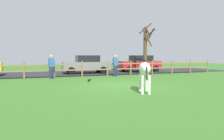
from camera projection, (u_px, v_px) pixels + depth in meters
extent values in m
plane|color=#3D7528|center=(122.00, 86.00, 10.92)|extent=(60.00, 60.00, 0.00)
cube|color=#2D2D33|center=(84.00, 72.00, 19.64)|extent=(28.00, 7.40, 0.05)
cylinder|color=olive|center=(24.00, 70.00, 13.85)|extent=(0.11, 0.11, 1.19)
cylinder|color=olive|center=(54.00, 70.00, 14.53)|extent=(0.11, 0.11, 1.19)
cylinder|color=olive|center=(82.00, 69.00, 15.20)|extent=(0.11, 0.11, 1.19)
cylinder|color=olive|center=(107.00, 68.00, 15.87)|extent=(0.11, 0.11, 1.19)
cylinder|color=olive|center=(131.00, 68.00, 16.55)|extent=(0.11, 0.11, 1.19)
cylinder|color=olive|center=(152.00, 67.00, 17.22)|extent=(0.11, 0.11, 1.19)
cylinder|color=olive|center=(172.00, 67.00, 17.89)|extent=(0.11, 0.11, 1.19)
cylinder|color=olive|center=(190.00, 67.00, 18.56)|extent=(0.11, 0.11, 1.19)
cylinder|color=olive|center=(208.00, 66.00, 19.24)|extent=(0.11, 0.11, 1.19)
cube|color=olive|center=(95.00, 70.00, 15.54)|extent=(21.80, 0.06, 0.09)
cube|color=olive|center=(95.00, 64.00, 15.51)|extent=(21.80, 0.06, 0.09)
cylinder|color=#513A23|center=(145.00, 52.00, 16.53)|extent=(0.29, 0.29, 3.82)
cylinder|color=#513A23|center=(148.00, 32.00, 16.18)|extent=(0.66, 0.26, 0.76)
cylinder|color=#513A23|center=(151.00, 35.00, 16.59)|extent=(0.11, 1.02, 0.92)
cylinder|color=#513A23|center=(149.00, 34.00, 16.82)|extent=(0.60, 1.08, 0.86)
cylinder|color=#513A23|center=(145.00, 28.00, 16.89)|extent=(1.00, 0.60, 0.90)
cylinder|color=#513A23|center=(147.00, 37.00, 16.09)|extent=(0.84, 0.17, 1.41)
ellipsoid|color=white|center=(145.00, 69.00, 8.78)|extent=(0.91, 1.33, 0.56)
cylinder|color=white|center=(140.00, 82.00, 9.23)|extent=(0.11, 0.11, 0.78)
cylinder|color=white|center=(147.00, 82.00, 9.22)|extent=(0.11, 0.11, 0.78)
cylinder|color=white|center=(142.00, 85.00, 8.43)|extent=(0.11, 0.11, 0.78)
cylinder|color=white|center=(149.00, 85.00, 8.42)|extent=(0.11, 0.11, 0.78)
cylinder|color=white|center=(143.00, 72.00, 9.32)|extent=(0.44, 0.64, 0.51)
ellipsoid|color=white|center=(142.00, 83.00, 9.77)|extent=(0.35, 0.48, 0.24)
cube|color=black|center=(144.00, 61.00, 9.00)|extent=(0.25, 0.53, 0.12)
cylinder|color=black|center=(147.00, 74.00, 8.12)|extent=(0.12, 0.20, 0.54)
cylinder|color=black|center=(89.00, 82.00, 12.32)|extent=(0.01, 0.01, 0.06)
cylinder|color=black|center=(89.00, 82.00, 12.28)|extent=(0.01, 0.01, 0.06)
ellipsoid|color=black|center=(89.00, 80.00, 12.29)|extent=(0.18, 0.10, 0.12)
sphere|color=black|center=(90.00, 79.00, 12.32)|extent=(0.07, 0.07, 0.07)
cube|color=red|center=(139.00, 65.00, 20.05)|extent=(4.07, 1.86, 0.70)
cube|color=black|center=(141.00, 58.00, 20.05)|extent=(1.96, 1.64, 0.56)
cylinder|color=black|center=(130.00, 69.00, 18.86)|extent=(0.61, 0.20, 0.60)
cylinder|color=black|center=(123.00, 68.00, 20.48)|extent=(0.61, 0.20, 0.60)
cylinder|color=black|center=(156.00, 69.00, 19.67)|extent=(0.61, 0.20, 0.60)
cylinder|color=black|center=(148.00, 68.00, 21.29)|extent=(0.61, 0.20, 0.60)
cube|color=slate|center=(86.00, 66.00, 17.96)|extent=(4.04, 1.79, 0.70)
cube|color=black|center=(87.00, 59.00, 17.96)|extent=(1.93, 1.61, 0.56)
cylinder|color=black|center=(72.00, 71.00, 16.75)|extent=(0.60, 0.19, 0.60)
cylinder|color=black|center=(69.00, 69.00, 18.36)|extent=(0.60, 0.19, 0.60)
cylinder|color=black|center=(103.00, 70.00, 17.61)|extent=(0.60, 0.19, 0.60)
cylinder|color=black|center=(98.00, 69.00, 19.22)|extent=(0.60, 0.19, 0.60)
cylinder|color=#232847|center=(114.00, 71.00, 15.65)|extent=(0.14, 0.14, 0.82)
cylinder|color=#232847|center=(117.00, 71.00, 15.71)|extent=(0.14, 0.14, 0.82)
cube|color=#2D569E|center=(115.00, 62.00, 15.63)|extent=(0.36, 0.22, 0.58)
sphere|color=tan|center=(115.00, 56.00, 15.60)|extent=(0.22, 0.22, 0.22)
cylinder|color=#232847|center=(50.00, 73.00, 14.01)|extent=(0.14, 0.14, 0.82)
cylinder|color=#232847|center=(53.00, 73.00, 14.10)|extent=(0.14, 0.14, 0.82)
cube|color=#2D569E|center=(51.00, 63.00, 14.01)|extent=(0.39, 0.28, 0.58)
sphere|color=tan|center=(51.00, 56.00, 13.98)|extent=(0.22, 0.22, 0.22)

